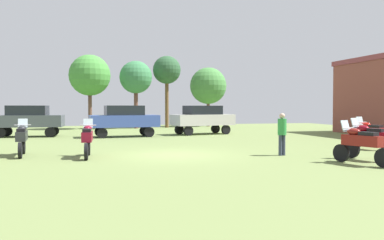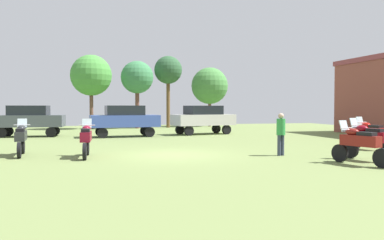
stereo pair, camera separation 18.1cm
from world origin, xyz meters
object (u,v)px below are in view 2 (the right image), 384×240
object	(u,v)px
motorcycle_6	(21,138)
tree_4	(168,71)
motorcycle_8	(371,133)
car_1	(125,119)
tree_3	(210,86)
motorcycle_7	(359,143)
tree_6	(137,78)
car_2	(203,118)
tree_5	(91,76)
motorcycle_3	(86,139)
car_3	(29,119)
motorcycle_1	(368,140)
person_1	(281,131)

from	to	relation	value
motorcycle_6	tree_4	bearing A→B (deg)	59.49
motorcycle_6	motorcycle_8	world-z (taller)	motorcycle_8
car_1	tree_3	world-z (taller)	tree_3
motorcycle_7	tree_6	world-z (taller)	tree_6
motorcycle_8	tree_6	bearing A→B (deg)	102.15
motorcycle_8	car_2	world-z (taller)	car_2
motorcycle_7	tree_5	distance (m)	25.66
motorcycle_3	motorcycle_8	size ratio (longest dim) A/B	0.96
car_3	motorcycle_8	bearing A→B (deg)	-122.06
motorcycle_7	motorcycle_8	world-z (taller)	motorcycle_8
car_3	tree_6	distance (m)	11.76
car_1	car_3	bearing A→B (deg)	70.66
tree_5	car_1	bearing A→B (deg)	-78.30
motorcycle_3	car_1	world-z (taller)	car_1
motorcycle_1	tree_5	bearing A→B (deg)	96.16
car_1	tree_5	bearing A→B (deg)	7.77
motorcycle_6	motorcycle_7	xyz separation A→B (m)	(11.23, -5.39, 0.01)
car_2	tree_3	xyz separation A→B (m)	(3.74, 10.55, 2.79)
motorcycle_1	car_1	bearing A→B (deg)	102.90
car_1	car_2	size ratio (longest dim) A/B	0.96
motorcycle_3	person_1	distance (m)	7.53
tree_6	car_3	bearing A→B (deg)	-134.37
motorcycle_3	motorcycle_8	xyz separation A→B (m)	(12.37, -0.36, 0.01)
car_3	car_1	bearing A→B (deg)	-100.57
car_1	tree_5	distance (m)	10.44
motorcycle_1	motorcycle_3	world-z (taller)	motorcycle_1
car_3	motorcycle_1	bearing A→B (deg)	-133.58
car_1	car_2	bearing A→B (deg)	-84.37
car_2	car_3	world-z (taller)	same
car_2	tree_6	distance (m)	10.03
tree_6	person_1	bearing A→B (deg)	-81.57
tree_3	motorcycle_3	bearing A→B (deg)	-118.29
car_2	motorcycle_6	bearing A→B (deg)	121.80
motorcycle_3	motorcycle_6	bearing A→B (deg)	158.87
person_1	tree_3	xyz separation A→B (m)	(4.16, 22.86, 2.99)
person_1	motorcycle_7	bearing A→B (deg)	-79.59
tree_6	tree_5	bearing A→B (deg)	-179.39
motorcycle_3	tree_3	distance (m)	24.61
tree_3	tree_5	xyz separation A→B (m)	(-11.24, -1.82, 0.65)
motorcycle_3	tree_4	bearing A→B (deg)	73.98
person_1	tree_3	bearing A→B (deg)	64.84
motorcycle_1	tree_3	world-z (taller)	tree_3
motorcycle_7	motorcycle_8	distance (m)	5.32
motorcycle_1	tree_3	bearing A→B (deg)	69.81
tree_4	tree_6	distance (m)	3.10
motorcycle_8	tree_3	distance (m)	22.10
motorcycle_1	tree_4	xyz separation A→B (m)	(-2.56, 23.82, 4.49)
motorcycle_6	person_1	bearing A→B (deg)	-18.08
motorcycle_3	motorcycle_7	bearing A→B (deg)	-22.48
car_1	tree_4	xyz separation A→B (m)	(4.88, 10.37, 4.06)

